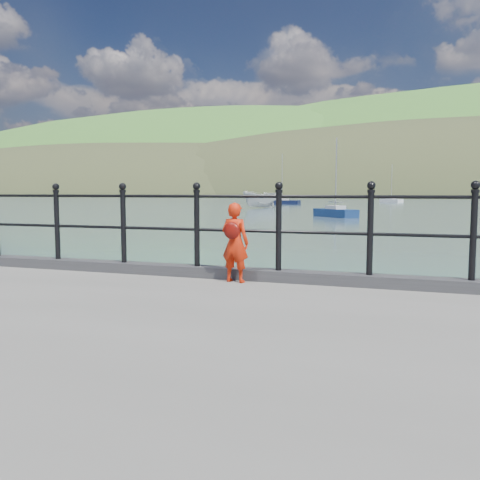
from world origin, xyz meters
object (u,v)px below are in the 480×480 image
(child, at_px, (235,242))
(sailboat_port, at_px, (335,213))
(launch_white, at_px, (260,200))
(sailboat_deep, at_px, (391,201))
(railing, at_px, (237,220))
(sailboat_left, at_px, (282,202))

(child, xyz_separation_m, sailboat_port, (-4.12, 37.96, -1.20))
(child, xyz_separation_m, launch_white, (-17.01, 58.51, -0.40))
(launch_white, bearing_deg, sailboat_deep, 99.67)
(sailboat_deep, bearing_deg, railing, -44.35)
(launch_white, bearing_deg, sailboat_left, 125.76)
(launch_white, bearing_deg, child, -44.08)
(sailboat_deep, bearing_deg, launch_white, -65.47)
(railing, bearing_deg, sailboat_deep, 91.08)
(child, distance_m, sailboat_left, 81.08)
(railing, bearing_deg, child, -75.88)
(railing, height_order, child, railing)
(launch_white, distance_m, sailboat_port, 24.27)
(sailboat_left, bearing_deg, sailboat_port, -64.27)
(railing, relative_size, sailboat_port, 2.59)
(child, xyz_separation_m, sailboat_left, (-19.15, 78.77, -1.20))
(sailboat_port, bearing_deg, railing, -37.81)
(railing, xyz_separation_m, launch_white, (-16.94, 58.25, -0.68))
(child, bearing_deg, sailboat_port, -75.46)
(sailboat_left, bearing_deg, railing, -70.83)
(sailboat_left, bearing_deg, child, -70.83)
(railing, distance_m, sailboat_left, 80.81)
(child, distance_m, launch_white, 60.94)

